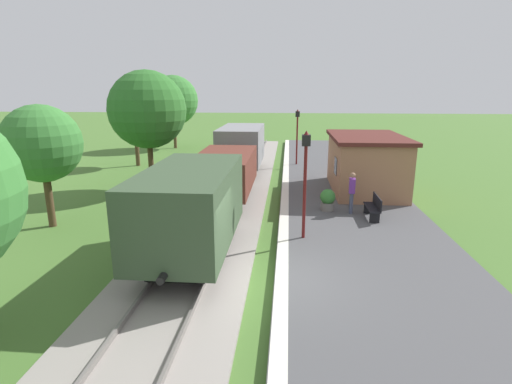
{
  "coord_description": "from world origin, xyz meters",
  "views": [
    {
      "loc": [
        0.5,
        -9.87,
        5.26
      ],
      "look_at": [
        -0.78,
        5.78,
        1.14
      ],
      "focal_mm": 27.68,
      "sensor_mm": 36.0,
      "label": 1
    }
  ],
  "objects_px": {
    "bench_near_hut": "(374,207)",
    "tree_field_left": "(134,109)",
    "station_hut": "(365,163)",
    "person_waiting": "(352,191)",
    "lamp_post_near": "(305,165)",
    "tree_trackside_mid": "(42,144)",
    "tree_trackside_far": "(147,110)",
    "potted_planter": "(328,199)",
    "lamp_post_far": "(297,127)",
    "freight_train": "(225,170)",
    "tree_field_distant": "(173,100)"
  },
  "relations": [
    {
      "from": "bench_near_hut",
      "to": "tree_trackside_mid",
      "type": "xyz_separation_m",
      "value": [
        -12.65,
        -1.29,
        2.53
      ]
    },
    {
      "from": "bench_near_hut",
      "to": "tree_trackside_mid",
      "type": "relative_size",
      "value": 0.32
    },
    {
      "from": "bench_near_hut",
      "to": "potted_planter",
      "type": "xyz_separation_m",
      "value": [
        -1.73,
        0.91,
        0.0
      ]
    },
    {
      "from": "tree_trackside_mid",
      "to": "tree_field_distant",
      "type": "height_order",
      "value": "tree_field_distant"
    },
    {
      "from": "freight_train",
      "to": "bench_near_hut",
      "type": "bearing_deg",
      "value": -21.23
    },
    {
      "from": "tree_trackside_mid",
      "to": "tree_trackside_far",
      "type": "relative_size",
      "value": 0.76
    },
    {
      "from": "tree_field_left",
      "to": "freight_train",
      "type": "bearing_deg",
      "value": -49.24
    },
    {
      "from": "bench_near_hut",
      "to": "lamp_post_near",
      "type": "relative_size",
      "value": 0.41
    },
    {
      "from": "station_hut",
      "to": "potted_planter",
      "type": "bearing_deg",
      "value": -120.7
    },
    {
      "from": "tree_trackside_mid",
      "to": "tree_trackside_far",
      "type": "distance_m",
      "value": 6.4
    },
    {
      "from": "potted_planter",
      "to": "tree_trackside_mid",
      "type": "relative_size",
      "value": 0.19
    },
    {
      "from": "tree_field_distant",
      "to": "tree_trackside_mid",
      "type": "bearing_deg",
      "value": -87.14
    },
    {
      "from": "bench_near_hut",
      "to": "tree_field_left",
      "type": "xyz_separation_m",
      "value": [
        -13.98,
        11.32,
        3.21
      ]
    },
    {
      "from": "potted_planter",
      "to": "freight_train",
      "type": "bearing_deg",
      "value": 161.41
    },
    {
      "from": "person_waiting",
      "to": "lamp_post_far",
      "type": "height_order",
      "value": "lamp_post_far"
    },
    {
      "from": "potted_planter",
      "to": "tree_trackside_mid",
      "type": "bearing_deg",
      "value": -168.57
    },
    {
      "from": "lamp_post_far",
      "to": "station_hut",
      "type": "bearing_deg",
      "value": -64.21
    },
    {
      "from": "bench_near_hut",
      "to": "lamp_post_far",
      "type": "xyz_separation_m",
      "value": [
        -2.86,
        11.45,
        2.08
      ]
    },
    {
      "from": "lamp_post_near",
      "to": "lamp_post_far",
      "type": "xyz_separation_m",
      "value": [
        0.0,
        13.82,
        0.0
      ]
    },
    {
      "from": "freight_train",
      "to": "tree_trackside_mid",
      "type": "bearing_deg",
      "value": -149.21
    },
    {
      "from": "tree_trackside_mid",
      "to": "tree_field_distant",
      "type": "bearing_deg",
      "value": 92.86
    },
    {
      "from": "freight_train",
      "to": "tree_field_distant",
      "type": "relative_size",
      "value": 3.01
    },
    {
      "from": "station_hut",
      "to": "tree_field_left",
      "type": "bearing_deg",
      "value": 155.01
    },
    {
      "from": "station_hut",
      "to": "lamp_post_near",
      "type": "xyz_separation_m",
      "value": [
        -3.31,
        -6.97,
        1.15
      ]
    },
    {
      "from": "station_hut",
      "to": "tree_field_left",
      "type": "height_order",
      "value": "tree_field_left"
    },
    {
      "from": "station_hut",
      "to": "tree_trackside_mid",
      "type": "xyz_separation_m",
      "value": [
        -13.11,
        -5.89,
        1.6
      ]
    },
    {
      "from": "potted_planter",
      "to": "tree_field_distant",
      "type": "bearing_deg",
      "value": 122.31
    },
    {
      "from": "bench_near_hut",
      "to": "potted_planter",
      "type": "height_order",
      "value": "potted_planter"
    },
    {
      "from": "person_waiting",
      "to": "potted_planter",
      "type": "xyz_separation_m",
      "value": [
        -0.94,
        0.28,
        -0.46
      ]
    },
    {
      "from": "lamp_post_near",
      "to": "station_hut",
      "type": "bearing_deg",
      "value": 64.56
    },
    {
      "from": "tree_trackside_mid",
      "to": "tree_field_left",
      "type": "distance_m",
      "value": 12.7
    },
    {
      "from": "potted_planter",
      "to": "tree_trackside_far",
      "type": "xyz_separation_m",
      "value": [
        -8.93,
        3.8,
        3.49
      ]
    },
    {
      "from": "person_waiting",
      "to": "tree_field_distant",
      "type": "xyz_separation_m",
      "value": [
        -12.92,
        19.22,
        3.06
      ]
    },
    {
      "from": "freight_train",
      "to": "person_waiting",
      "type": "xyz_separation_m",
      "value": [
        5.55,
        -1.83,
        -0.41
      ]
    },
    {
      "from": "lamp_post_near",
      "to": "tree_field_left",
      "type": "relative_size",
      "value": 0.69
    },
    {
      "from": "potted_planter",
      "to": "tree_trackside_mid",
      "type": "xyz_separation_m",
      "value": [
        -10.92,
        -2.21,
        2.53
      ]
    },
    {
      "from": "potted_planter",
      "to": "person_waiting",
      "type": "bearing_deg",
      "value": -16.68
    },
    {
      "from": "person_waiting",
      "to": "potted_planter",
      "type": "bearing_deg",
      "value": -10.5
    },
    {
      "from": "station_hut",
      "to": "tree_trackside_mid",
      "type": "distance_m",
      "value": 14.46
    },
    {
      "from": "bench_near_hut",
      "to": "tree_field_left",
      "type": "bearing_deg",
      "value": 141.0
    },
    {
      "from": "person_waiting",
      "to": "tree_field_left",
      "type": "distance_m",
      "value": 17.2
    },
    {
      "from": "station_hut",
      "to": "person_waiting",
      "type": "xyz_separation_m",
      "value": [
        -1.25,
        -3.96,
        -0.47
      ]
    },
    {
      "from": "freight_train",
      "to": "person_waiting",
      "type": "height_order",
      "value": "freight_train"
    },
    {
      "from": "bench_near_hut",
      "to": "lamp_post_far",
      "type": "height_order",
      "value": "lamp_post_far"
    },
    {
      "from": "station_hut",
      "to": "tree_trackside_far",
      "type": "xyz_separation_m",
      "value": [
        -11.12,
        0.12,
        2.56
      ]
    },
    {
      "from": "lamp_post_far",
      "to": "tree_trackside_mid",
      "type": "relative_size",
      "value": 0.78
    },
    {
      "from": "tree_trackside_far",
      "to": "tree_field_distant",
      "type": "bearing_deg",
      "value": 101.37
    },
    {
      "from": "lamp_post_far",
      "to": "tree_field_distant",
      "type": "relative_size",
      "value": 0.57
    },
    {
      "from": "lamp_post_near",
      "to": "lamp_post_far",
      "type": "bearing_deg",
      "value": 90.0
    },
    {
      "from": "lamp_post_near",
      "to": "tree_trackside_far",
      "type": "height_order",
      "value": "tree_trackside_far"
    }
  ]
}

